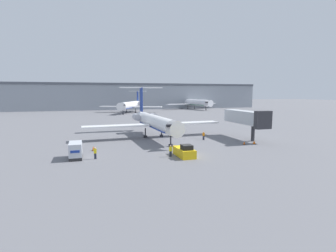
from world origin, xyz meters
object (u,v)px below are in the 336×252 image
object	(u,v)px
traffic_cone_right	(244,143)
traffic_cone_mid	(254,142)
pushback_tug	(184,152)
worker_on_apron	(95,153)
airplane_parked_far_right	(130,105)
worker_near_tug	(171,151)
jet_bridge	(246,118)
airplane_main	(154,121)
traffic_cone_left	(93,148)
worker_by_wing	(204,136)
airplane_parked_far_left	(192,102)
luggage_cart	(76,150)

from	to	relation	value
traffic_cone_right	traffic_cone_mid	distance (m)	2.10
pushback_tug	traffic_cone_right	size ratio (longest dim) A/B	7.88
worker_on_apron	airplane_parked_far_right	size ratio (longest dim) A/B	0.06
worker_near_tug	jet_bridge	size ratio (longest dim) A/B	0.14
worker_on_apron	traffic_cone_mid	size ratio (longest dim) A/B	2.43
airplane_main	worker_near_tug	xyz separation A→B (m)	(-1.89, -17.24, -2.58)
traffic_cone_left	jet_bridge	xyz separation A→B (m)	(30.54, 2.22, 4.08)
airplane_main	worker_near_tug	bearing A→B (deg)	-96.26
worker_by_wing	traffic_cone_left	bearing A→B (deg)	-170.27
traffic_cone_mid	airplane_parked_far_left	bearing A→B (deg)	73.75
pushback_tug	jet_bridge	size ratio (longest dim) A/B	0.37
traffic_cone_right	jet_bridge	world-z (taller)	jet_bridge
traffic_cone_mid	airplane_parked_far_right	bearing A→B (deg)	96.48
traffic_cone_left	traffic_cone_mid	world-z (taller)	traffic_cone_left
airplane_parked_far_right	worker_near_tug	bearing A→B (deg)	-95.38
traffic_cone_right	traffic_cone_mid	size ratio (longest dim) A/B	0.83
airplane_main	traffic_cone_right	distance (m)	19.03
worker_near_tug	traffic_cone_right	size ratio (longest dim) A/B	2.94
worker_near_tug	worker_on_apron	bearing A→B (deg)	170.26
pushback_tug	worker_near_tug	distance (m)	2.10
pushback_tug	jet_bridge	bearing A→B (deg)	30.55
worker_on_apron	traffic_cone_right	distance (m)	26.97
luggage_cart	traffic_cone_left	bearing A→B (deg)	60.66
worker_near_tug	jet_bridge	bearing A→B (deg)	26.81
worker_near_tug	airplane_parked_far_left	xyz separation A→B (m)	(47.97, 107.43, 2.91)
airplane_main	traffic_cone_mid	xyz separation A→B (m)	(16.15, -12.52, -3.20)
pushback_tug	worker_by_wing	size ratio (longest dim) A/B	2.71
worker_near_tug	airplane_main	bearing A→B (deg)	83.74
worker_on_apron	traffic_cone_left	distance (m)	5.83
traffic_cone_right	worker_by_wing	bearing A→B (deg)	128.40
airplane_main	pushback_tug	distance (m)	17.91
airplane_parked_far_left	traffic_cone_left	bearing A→B (deg)	-120.58
jet_bridge	traffic_cone_right	bearing A→B (deg)	-125.51
airplane_main	airplane_parked_far_right	size ratio (longest dim) A/B	1.03
luggage_cart	airplane_parked_far_right	distance (m)	89.17
worker_by_wing	airplane_parked_far_left	size ratio (longest dim) A/B	0.05
traffic_cone_mid	airplane_parked_far_left	xyz separation A→B (m)	(29.93, 102.70, 3.53)
worker_near_tug	jet_bridge	xyz separation A→B (m)	(19.56, 9.89, 3.53)
airplane_main	airplane_parked_far_right	distance (m)	72.50
luggage_cart	pushback_tug	bearing A→B (deg)	-12.71
traffic_cone_right	pushback_tug	bearing A→B (deg)	-159.25
worker_near_tug	worker_on_apron	distance (m)	11.02
luggage_cart	worker_near_tug	xyz separation A→B (m)	(13.57, -3.06, -0.26)
airplane_main	jet_bridge	size ratio (longest dim) A/B	2.34
luggage_cart	worker_on_apron	distance (m)	2.97
airplane_main	worker_near_tug	world-z (taller)	airplane_main
worker_by_wing	jet_bridge	xyz separation A→B (m)	(8.83, -1.50, 3.54)
luggage_cart	traffic_cone_mid	world-z (taller)	luggage_cart
traffic_cone_left	pushback_tug	bearing A→B (deg)	-31.93
airplane_main	worker_by_wing	size ratio (longest dim) A/B	17.21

